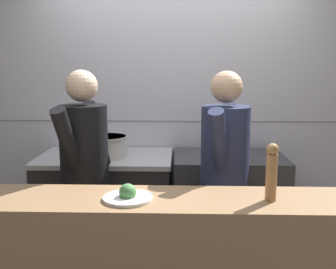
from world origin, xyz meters
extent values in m
cube|color=silver|center=(0.00, 1.34, 1.30)|extent=(8.00, 0.06, 2.60)
cube|color=gray|center=(0.00, 1.31, 1.15)|extent=(8.00, 0.00, 0.01)
cube|color=#232326|center=(-0.58, 0.94, 0.43)|extent=(1.13, 0.70, 0.86)
cube|color=#B7BABF|center=(-0.58, 0.94, 0.88)|extent=(1.15, 0.71, 0.04)
cube|color=#B7BABF|center=(-0.58, 0.61, 0.49)|extent=(1.02, 0.03, 0.10)
cube|color=#38383D|center=(0.49, 0.94, 0.45)|extent=(0.95, 0.65, 0.90)
cube|color=black|center=(0.49, 0.64, 0.05)|extent=(0.93, 0.04, 0.10)
cylinder|color=beige|center=(-0.56, 0.90, 0.99)|extent=(0.33, 0.33, 0.18)
cylinder|color=beige|center=(-0.56, 0.90, 1.07)|extent=(0.35, 0.35, 0.01)
cone|color=#B7BABF|center=(0.51, 0.90, 0.95)|extent=(0.20, 0.20, 0.10)
cylinder|color=white|center=(-0.22, -0.36, 0.97)|extent=(0.27, 0.27, 0.02)
sphere|color=#4C8C47|center=(-0.22, -0.36, 1.00)|extent=(0.09, 0.09, 0.09)
cylinder|color=#AD7A47|center=(0.55, -0.34, 1.09)|extent=(0.06, 0.06, 0.26)
sphere|color=#AD7A47|center=(0.55, -0.34, 1.24)|extent=(0.07, 0.07, 0.07)
cube|color=black|center=(-0.61, 0.29, 0.39)|extent=(0.32, 0.25, 0.77)
cylinder|color=black|center=(-0.61, 0.29, 1.09)|extent=(0.41, 0.41, 0.64)
sphere|color=beige|center=(-0.61, 0.29, 1.54)|extent=(0.22, 0.22, 0.22)
cylinder|color=black|center=(-0.56, 0.48, 1.16)|extent=(0.18, 0.34, 0.53)
cylinder|color=black|center=(-0.66, 0.10, 1.16)|extent=(0.18, 0.34, 0.53)
cube|color=black|center=(0.38, 0.28, 0.38)|extent=(0.33, 0.26, 0.77)
cylinder|color=#262D4C|center=(0.38, 0.28, 1.09)|extent=(0.42, 0.42, 0.63)
sphere|color=#D8AD84|center=(0.38, 0.28, 1.53)|extent=(0.22, 0.22, 0.22)
cylinder|color=#262D4C|center=(0.44, 0.47, 1.16)|extent=(0.19, 0.33, 0.53)
cylinder|color=#262D4C|center=(0.32, 0.10, 1.16)|extent=(0.19, 0.33, 0.53)
camera|label=1|loc=(0.07, -2.37, 1.69)|focal=42.00mm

